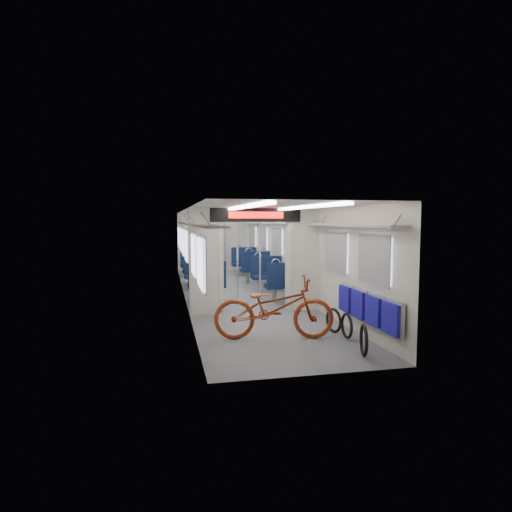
# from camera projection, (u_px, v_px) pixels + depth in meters

# --- Properties ---
(carriage) EXTENTS (12.00, 12.02, 2.31)m
(carriage) POSITION_uv_depth(u_px,v_px,m) (241.00, 241.00, 11.11)
(carriage) COLOR #515456
(carriage) RESTS_ON ground
(bicycle) EXTENTS (2.15, 1.05, 1.08)m
(bicycle) POSITION_uv_depth(u_px,v_px,m) (274.00, 308.00, 7.32)
(bicycle) COLOR #923415
(bicycle) RESTS_ON ground
(flip_bench) EXTENTS (0.12, 2.14, 0.56)m
(flip_bench) POSITION_uv_depth(u_px,v_px,m) (367.00, 308.00, 7.16)
(flip_bench) COLOR gray
(flip_bench) RESTS_ON carriage
(bike_hoop_a) EXTENTS (0.18, 0.48, 0.49)m
(bike_hoop_a) POSITION_uv_depth(u_px,v_px,m) (364.00, 342.00, 6.40)
(bike_hoop_a) COLOR black
(bike_hoop_a) RESTS_ON ground
(bike_hoop_b) EXTENTS (0.06, 0.45, 0.45)m
(bike_hoop_b) POSITION_uv_depth(u_px,v_px,m) (347.00, 327.00, 7.36)
(bike_hoop_b) COLOR black
(bike_hoop_b) RESTS_ON ground
(bike_hoop_c) EXTENTS (0.16, 0.46, 0.46)m
(bike_hoop_c) POSITION_uv_depth(u_px,v_px,m) (334.00, 322.00, 7.74)
(bike_hoop_c) COLOR black
(bike_hoop_c) RESTS_ON ground
(seat_bay_near_left) EXTENTS (0.94, 2.21, 1.14)m
(seat_bay_near_left) POSITION_uv_depth(u_px,v_px,m) (203.00, 275.00, 11.60)
(seat_bay_near_left) COLOR #0C1838
(seat_bay_near_left) RESTS_ON ground
(seat_bay_near_right) EXTENTS (0.92, 2.10, 1.11)m
(seat_bay_near_right) POSITION_uv_depth(u_px,v_px,m) (275.00, 276.00, 11.50)
(seat_bay_near_right) COLOR #0C1838
(seat_bay_near_right) RESTS_ON ground
(seat_bay_far_left) EXTENTS (0.94, 2.23, 1.15)m
(seat_bay_far_left) POSITION_uv_depth(u_px,v_px,m) (195.00, 263.00, 14.55)
(seat_bay_far_left) COLOR #0C1838
(seat_bay_far_left) RESTS_ON ground
(seat_bay_far_right) EXTENTS (0.94, 2.23, 1.15)m
(seat_bay_far_right) POSITION_uv_depth(u_px,v_px,m) (250.00, 262.00, 14.90)
(seat_bay_far_right) COLOR #0C1838
(seat_bay_far_right) RESTS_ON ground
(stanchion_near_left) EXTENTS (0.04, 0.04, 2.30)m
(stanchion_near_left) POSITION_uv_depth(u_px,v_px,m) (237.00, 258.00, 10.10)
(stanchion_near_left) COLOR silver
(stanchion_near_left) RESTS_ON ground
(stanchion_near_right) EXTENTS (0.05, 0.05, 2.30)m
(stanchion_near_right) POSITION_uv_depth(u_px,v_px,m) (260.00, 258.00, 10.08)
(stanchion_near_right) COLOR silver
(stanchion_near_right) RESTS_ON ground
(stanchion_far_left) EXTENTS (0.04, 0.04, 2.30)m
(stanchion_far_left) POSITION_uv_depth(u_px,v_px,m) (216.00, 249.00, 13.33)
(stanchion_far_left) COLOR silver
(stanchion_far_left) RESTS_ON ground
(stanchion_far_right) EXTENTS (0.04, 0.04, 2.30)m
(stanchion_far_right) POSITION_uv_depth(u_px,v_px,m) (237.00, 249.00, 13.16)
(stanchion_far_right) COLOR silver
(stanchion_far_right) RESTS_ON ground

